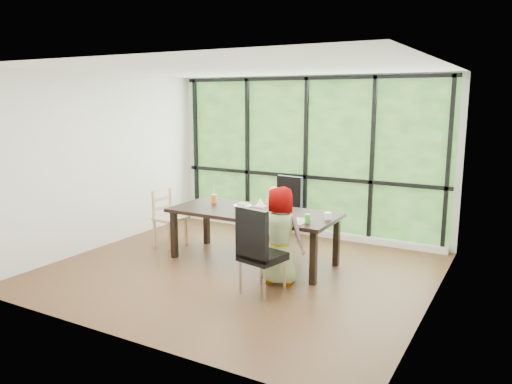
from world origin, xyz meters
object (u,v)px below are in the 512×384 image
Objects in this scene: chair_interior_leather at (263,250)px; child_toddler at (273,219)px; dining_table at (253,236)px; chair_window_leather at (283,211)px; plate_near at (285,219)px; white_mug at (328,216)px; child_older at (280,236)px; plate_far at (243,206)px; tissue_box at (260,211)px; green_cup at (308,219)px; chair_end_beech at (170,219)px; orange_cup at (214,199)px.

chair_interior_leather reaches higher than child_toddler.
dining_table is 2.23× the size of chair_window_leather.
child_toddler is 1.10m from plate_near.
white_mug is at bearing -33.38° from chair_window_leather.
child_older reaches higher than dining_table.
plate_far is 0.63m from tissue_box.
tissue_box is (-0.74, 0.09, 0.00)m from green_cup.
tissue_box is at bearing -88.83° from chair_end_beech.
green_cup is (1.25, -0.47, 0.05)m from plate_far.
white_mug is (1.15, -0.99, 0.26)m from chair_window_leather.
orange_cup reaches higher than dining_table.
chair_interior_leather is at bearing -62.90° from chair_window_leather.
chair_interior_leather is at bearing -85.84° from plate_near.
child_older is 0.36m from plate_near.
child_older is at bearing -37.49° from plate_far.
child_toddler reaches higher than orange_cup.
orange_cup is at bearing -179.06° from plate_far.
plate_near is at bearing -89.47° from chair_end_beech.
chair_interior_leather is at bearing -50.15° from plate_far.
green_cup is 0.79× the size of tissue_box.
dining_table is 0.93m from orange_cup.
tissue_box is (-0.42, 0.07, 0.06)m from plate_near.
orange_cup reaches higher than plate_near.
chair_window_leather is 1.00× the size of chair_interior_leather.
child_older reaches higher than plate_near.
tissue_box is (0.21, -0.18, 0.44)m from dining_table.
chair_interior_leather is 3.94× the size of plate_far.
plate_far is (-0.98, 1.17, 0.22)m from chair_interior_leather.
orange_cup is 1.39× the size of white_mug.
chair_interior_leather is at bearing -59.42° from tissue_box.
chair_interior_leather is 8.30× the size of orange_cup.
tissue_box is (0.51, -0.37, 0.06)m from plate_far.
plate_near is at bearing -25.73° from plate_far.
plate_far is at bearing -41.04° from child_older.
child_toddler is 1.40m from child_older.
orange_cup is (-0.50, -0.01, 0.06)m from plate_far.
chair_end_beech is at bearing -171.77° from plate_far.
chair_end_beech is 0.84m from orange_cup.
tissue_box is (1.01, -0.37, -0.00)m from orange_cup.
chair_window_leather reaches higher than plate_far.
chair_window_leather is 8.30× the size of orange_cup.
white_mug is (1.11, 0.05, 0.42)m from dining_table.
chair_window_leather is 1.27m from tissue_box.
plate_far is at bearing -37.91° from chair_interior_leather.
child_toddler is (-0.68, 1.59, -0.04)m from chair_interior_leather.
orange_cup is at bearing 160.05° from tissue_box.
green_cup is 0.35m from white_mug.
child_older is at bearing -122.27° from white_mug.
plate_far reaches higher than plate_near.
chair_end_beech is 0.89× the size of child_toddler.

